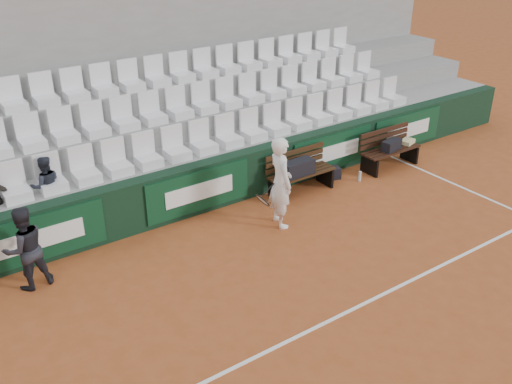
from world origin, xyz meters
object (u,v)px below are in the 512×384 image
at_px(tennis_player, 280,182).
at_px(ball_kid, 25,248).
at_px(sports_bag_right, 392,145).
at_px(sports_bag_left, 298,168).
at_px(water_bottle_far, 360,176).
at_px(spectator_c, 42,162).
at_px(water_bottle_near, 279,199).
at_px(bench_right, 390,158).
at_px(sports_bag_ground, 330,173).
at_px(bench_left, 301,182).

distance_m(tennis_player, ball_kid, 4.45).
height_order(sports_bag_right, tennis_player, tennis_player).
relative_size(sports_bag_left, water_bottle_far, 3.08).
height_order(sports_bag_left, spectator_c, spectator_c).
bearing_deg(water_bottle_far, sports_bag_right, 6.49).
bearing_deg(water_bottle_near, bench_right, -0.15).
distance_m(water_bottle_near, spectator_c, 4.53).
relative_size(sports_bag_ground, tennis_player, 0.24).
distance_m(bench_left, ball_kid, 5.60).
bearing_deg(sports_bag_left, bench_right, -3.10).
height_order(bench_right, sports_bag_left, sports_bag_left).
height_order(bench_left, spectator_c, spectator_c).
height_order(water_bottle_far, tennis_player, tennis_player).
relative_size(water_bottle_far, ball_kid, 0.16).
height_order(tennis_player, spectator_c, spectator_c).
distance_m(sports_bag_right, sports_bag_ground, 1.59).
height_order(bench_left, tennis_player, tennis_player).
distance_m(bench_right, ball_kid, 8.05).
relative_size(sports_bag_ground, spectator_c, 0.39).
xyz_separation_m(sports_bag_left, spectator_c, (-4.70, 1.04, 0.94)).
bearing_deg(ball_kid, bench_right, 173.69).
bearing_deg(water_bottle_far, water_bottle_near, 175.71).
xyz_separation_m(bench_left, tennis_player, (-1.18, -0.82, 0.65)).
distance_m(sports_bag_left, tennis_player, 1.33).
height_order(sports_bag_left, water_bottle_far, sports_bag_left).
bearing_deg(water_bottle_near, sports_bag_right, -0.68).
relative_size(sports_bag_right, water_bottle_far, 2.19).
distance_m(sports_bag_left, water_bottle_near, 0.75).
xyz_separation_m(sports_bag_right, tennis_player, (-3.61, -0.62, 0.31)).
height_order(sports_bag_left, ball_kid, ball_kid).
xyz_separation_m(bench_right, sports_bag_left, (-2.60, 0.14, 0.38)).
xyz_separation_m(bench_right, sports_bag_ground, (-1.52, 0.32, -0.10)).
relative_size(bench_right, sports_bag_ground, 3.56).
bearing_deg(bench_left, sports_bag_left, -166.90).
bearing_deg(sports_bag_ground, bench_right, -11.79).
distance_m(bench_left, sports_bag_left, 0.40).
xyz_separation_m(bench_right, ball_kid, (-8.03, 0.02, 0.47)).
bearing_deg(bench_left, spectator_c, 168.27).
height_order(water_bottle_far, ball_kid, ball_kid).
height_order(sports_bag_right, sports_bag_ground, sports_bag_right).
height_order(bench_right, sports_bag_ground, bench_right).
xyz_separation_m(bench_left, sports_bag_left, (-0.14, -0.03, 0.38)).
relative_size(sports_bag_right, ball_kid, 0.36).
distance_m(ball_kid, spectator_c, 1.61).
xyz_separation_m(bench_left, water_bottle_far, (1.38, -0.32, -0.11)).
bearing_deg(sports_bag_right, water_bottle_near, 179.32).
bearing_deg(water_bottle_far, sports_bag_ground, 133.61).
bearing_deg(sports_bag_left, bench_left, 13.10).
bearing_deg(sports_bag_right, sports_bag_ground, 166.91).
bearing_deg(ball_kid, water_bottle_far, 172.45).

